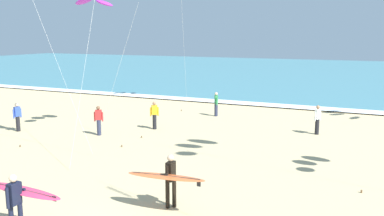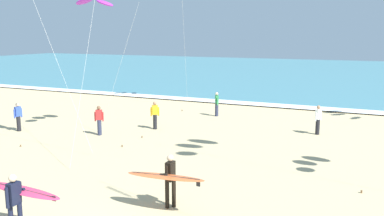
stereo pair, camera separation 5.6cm
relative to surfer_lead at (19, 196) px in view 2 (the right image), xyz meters
The scene contains 10 objects.
ocean_water 52.47m from the surfer_lead, 87.39° to the left, with size 160.00×60.00×0.08m, color teal.
shoreline_foam 22.85m from the surfer_lead, 84.00° to the left, with size 160.00×1.63×0.01m, color white.
surfer_lead is the anchor object (origin of this frame).
surfer_trailing 4.18m from the surfer_lead, 45.31° to the left, with size 2.60×0.89×1.71m.
kite_arc_rose_high 12.99m from the surfer_lead, 116.63° to the left, with size 3.21×2.35×7.39m.
bystander_green_top 17.37m from the surfer_lead, 93.58° to the left, with size 0.32×0.44×1.59m.
bystander_yellow_top 12.68m from the surfer_lead, 103.18° to the left, with size 0.41×0.34×1.59m.
bystander_white_top 15.95m from the surfer_lead, 69.06° to the left, with size 0.31×0.45×1.59m.
bystander_red_top 11.00m from the surfer_lead, 116.34° to the left, with size 0.47×0.29×1.59m.
bystander_blue_top 12.94m from the surfer_lead, 137.56° to the left, with size 0.24×0.49×1.59m.
Camera 2 is at (6.23, -6.85, 5.32)m, focal length 38.52 mm.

